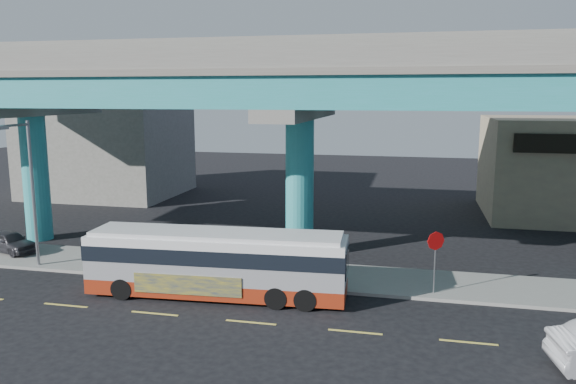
% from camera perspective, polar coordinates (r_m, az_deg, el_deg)
% --- Properties ---
extents(ground, '(120.00, 120.00, 0.00)m').
position_cam_1_polar(ground, '(22.41, -3.57, -12.79)').
color(ground, black).
rests_on(ground, ground).
extents(sidewalk, '(70.00, 4.00, 0.15)m').
position_cam_1_polar(sidewalk, '(27.37, -0.32, -8.33)').
color(sidewalk, gray).
rests_on(sidewalk, ground).
extents(lane_markings, '(58.00, 0.12, 0.01)m').
position_cam_1_polar(lane_markings, '(22.14, -3.79, -13.07)').
color(lane_markings, '#D8C64C').
rests_on(lane_markings, ground).
extents(viaduct, '(52.00, 12.40, 11.70)m').
position_cam_1_polar(viaduct, '(29.52, 1.27, 10.88)').
color(viaduct, teal).
rests_on(viaduct, ground).
extents(building_concrete, '(12.00, 10.00, 9.00)m').
position_cam_1_polar(building_concrete, '(51.06, -17.84, 4.79)').
color(building_concrete, gray).
rests_on(building_concrete, ground).
extents(transit_bus, '(11.32, 3.06, 2.87)m').
position_cam_1_polar(transit_bus, '(24.46, -7.22, -6.97)').
color(transit_bus, maroon).
rests_on(transit_bus, ground).
extents(parked_car, '(3.27, 4.20, 1.17)m').
position_cam_1_polar(parked_car, '(34.16, -26.45, -4.53)').
color(parked_car, '#313036').
rests_on(parked_car, sidewalk).
extents(street_lamp, '(0.50, 2.39, 7.25)m').
position_cam_1_polar(street_lamp, '(29.84, -25.25, 1.75)').
color(street_lamp, gray).
rests_on(street_lamp, sidewalk).
extents(stop_sign, '(0.72, 0.44, 2.74)m').
position_cam_1_polar(stop_sign, '(24.89, 14.75, -5.57)').
color(stop_sign, gray).
rests_on(stop_sign, sidewalk).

